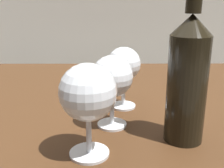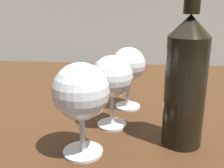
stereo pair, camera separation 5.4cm
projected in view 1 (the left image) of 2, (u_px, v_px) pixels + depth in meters
dining_table at (97, 135)px, 0.74m from camera, size 1.13×0.77×0.72m
wine_glass_chardonnay at (85, 94)px, 0.43m from camera, size 0.09×0.09×0.16m
wine_glass_merlot at (112, 78)px, 0.54m from camera, size 0.08×0.08×0.15m
wine_glass_port at (124, 66)px, 0.63m from camera, size 0.08×0.08×0.14m
wine_bottle at (188, 77)px, 0.48m from camera, size 0.07×0.07×0.30m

